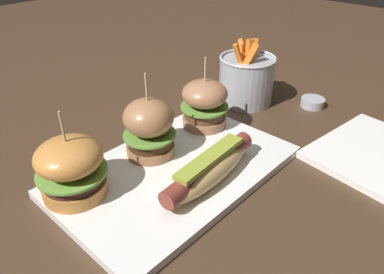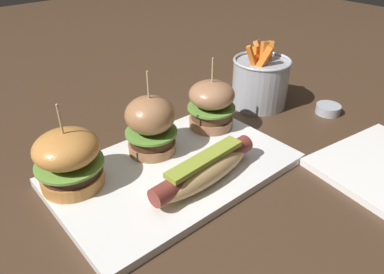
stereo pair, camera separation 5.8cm
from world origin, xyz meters
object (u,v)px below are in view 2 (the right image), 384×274
at_px(platter_main, 174,169).
at_px(fries_bucket, 260,81).
at_px(slider_center, 150,125).
at_px(slider_left, 69,159).
at_px(hot_dog, 205,170).
at_px(sauce_ramekin, 328,109).
at_px(slider_right, 211,104).

bearing_deg(platter_main, fries_bucket, 14.74).
height_order(platter_main, slider_center, slider_center).
height_order(platter_main, slider_left, slider_left).
bearing_deg(slider_center, hot_dog, -84.35).
bearing_deg(hot_dog, fries_bucket, 26.00).
bearing_deg(platter_main, sauce_ramekin, -7.11).
height_order(slider_right, sauce_ramekin, slider_right).
distance_m(slider_center, fries_bucket, 0.30).
bearing_deg(hot_dog, slider_right, 43.82).
relative_size(slider_right, fries_bucket, 0.96).
relative_size(hot_dog, sauce_ramekin, 3.88).
distance_m(fries_bucket, sauce_ramekin, 0.15).
relative_size(platter_main, slider_right, 2.81).
distance_m(slider_right, sauce_ramekin, 0.27).
height_order(platter_main, fries_bucket, fries_bucket).
height_order(slider_center, fries_bucket, slider_center).
xyz_separation_m(slider_left, slider_center, (0.14, -0.00, 0.01)).
bearing_deg(slider_right, slider_left, 179.03).
bearing_deg(slider_left, fries_bucket, 2.05).
bearing_deg(fries_bucket, slider_left, -177.95).
relative_size(hot_dog, slider_center, 1.37).
distance_m(slider_left, sauce_ramekin, 0.53).
xyz_separation_m(hot_dog, slider_center, (-0.01, 0.12, 0.03)).
distance_m(slider_center, sauce_ramekin, 0.40).
xyz_separation_m(platter_main, slider_right, (0.14, 0.06, 0.05)).
relative_size(platter_main, slider_left, 2.84).
distance_m(slider_right, fries_bucket, 0.16).
height_order(slider_left, fries_bucket, slider_left).
bearing_deg(slider_right, hot_dog, -136.18).
bearing_deg(fries_bucket, hot_dog, -154.00).
relative_size(hot_dog, slider_left, 1.48).
height_order(slider_left, sauce_ramekin, slider_left).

